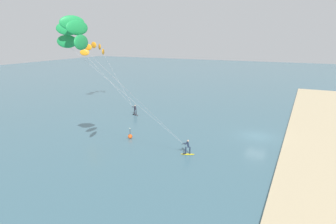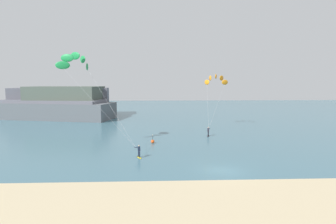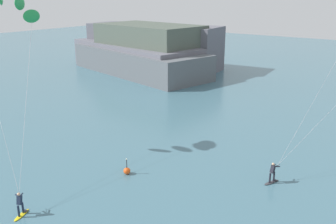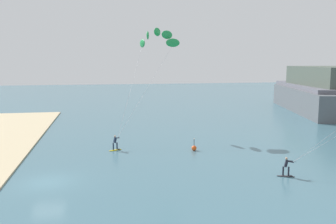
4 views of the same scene
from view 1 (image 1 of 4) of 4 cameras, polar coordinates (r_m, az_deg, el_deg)
ground_plane at (r=39.49m, az=16.89°, el=-4.53°), size 240.00×240.00×0.00m
kitesurfer_nearshore at (r=55.19m, az=-13.93°, el=11.45°), size 6.58×12.77×11.52m
kitesurfer_mid_water at (r=25.07m, az=-17.01°, el=13.53°), size 12.10×9.77×14.05m
marker_buoy at (r=37.20m, az=-7.38°, el=-4.70°), size 0.56×0.56×1.38m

